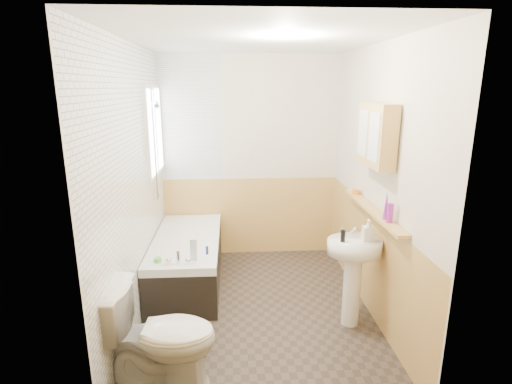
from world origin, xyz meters
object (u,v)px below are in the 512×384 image
bathtub (188,259)px  medicine_cabinet (376,135)px  toilet (159,337)px  sink (353,265)px  pine_shelf (372,210)px

bathtub → medicine_cabinet: (1.74, -0.76, 1.44)m
bathtub → toilet: toilet is taller
sink → medicine_cabinet: bearing=49.1°
toilet → pine_shelf: size_ratio=0.59×
bathtub → toilet: bearing=-91.1°
toilet → sink: (1.60, 0.69, 0.19)m
toilet → sink: bearing=-62.4°
sink → toilet: bearing=-147.0°
toilet → sink: sink is taller
medicine_cabinet → toilet: bearing=-154.7°
bathtub → sink: sink is taller
toilet → medicine_cabinet: size_ratio=1.39×
toilet → pine_shelf: 2.10m
medicine_cabinet → pine_shelf: bearing=56.6°
medicine_cabinet → sink: bearing=-140.5°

